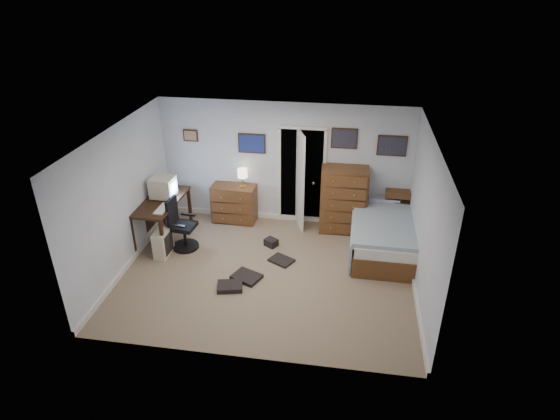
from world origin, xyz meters
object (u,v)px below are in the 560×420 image
object	(u,v)px
computer_desk	(157,209)
bed	(382,232)
low_dresser	(234,203)
tall_dresser	(343,200)
office_chair	(181,229)

from	to	relation	value
computer_desk	bed	world-z (taller)	computer_desk
low_dresser	tall_dresser	distance (m)	2.25
low_dresser	tall_dresser	size ratio (longest dim) A/B	0.67
computer_desk	low_dresser	distance (m)	1.60
office_chair	low_dresser	bearing A→B (deg)	64.01
low_dresser	computer_desk	bearing A→B (deg)	-141.34
tall_dresser	low_dresser	bearing A→B (deg)	176.43
tall_dresser	bed	size ratio (longest dim) A/B	0.61
office_chair	bed	bearing A→B (deg)	14.04
office_chair	computer_desk	bearing A→B (deg)	160.44
computer_desk	low_dresser	size ratio (longest dim) A/B	1.65
computer_desk	office_chair	world-z (taller)	office_chair
office_chair	bed	world-z (taller)	office_chair
computer_desk	office_chair	bearing A→B (deg)	-22.76
office_chair	tall_dresser	size ratio (longest dim) A/B	0.76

